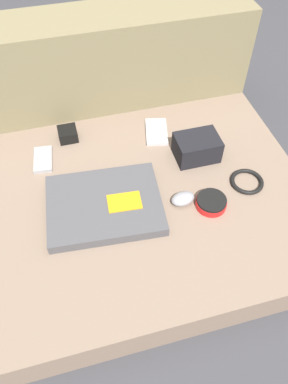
{
  "coord_description": "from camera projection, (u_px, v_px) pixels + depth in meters",
  "views": [
    {
      "loc": [
        -0.17,
        -0.63,
        0.94
      ],
      "look_at": [
        0.0,
        0.0,
        0.13
      ],
      "focal_mm": 35.0,
      "sensor_mm": 36.0,
      "label": 1
    }
  ],
  "objects": [
    {
      "name": "cable_coil",
      "position": [
        247.0,
        181.0,
        1.08
      ],
      "size": [
        0.1,
        0.1,
        0.01
      ],
      "color": "black",
      "rests_on": "couch_seat"
    },
    {
      "name": "charger_brick",
      "position": [
        68.0,
        134.0,
        1.19
      ],
      "size": [
        0.06,
        0.06,
        0.04
      ],
      "color": "black",
      "rests_on": "couch_seat"
    },
    {
      "name": "laptop",
      "position": [
        105.0,
        205.0,
        1.02
      ],
      "size": [
        0.33,
        0.26,
        0.03
      ],
      "rotation": [
        0.0,
        0.0,
        -0.08
      ],
      "color": "#47474C",
      "rests_on": "couch_seat"
    },
    {
      "name": "phone_silver",
      "position": [
        156.0,
        132.0,
        1.22
      ],
      "size": [
        0.09,
        0.13,
        0.01
      ],
      "rotation": [
        0.0,
        0.0,
        -0.23
      ],
      "color": "#B7B7BC",
      "rests_on": "couch_seat"
    },
    {
      "name": "computer_mouse",
      "position": [
        183.0,
        199.0,
        1.03
      ],
      "size": [
        0.07,
        0.05,
        0.03
      ],
      "rotation": [
        0.0,
        0.0,
        0.15
      ],
      "color": "gray",
      "rests_on": "couch_seat"
    },
    {
      "name": "camera_pouch",
      "position": [
        197.0,
        147.0,
        1.13
      ],
      "size": [
        0.13,
        0.1,
        0.07
      ],
      "color": "black",
      "rests_on": "couch_seat"
    },
    {
      "name": "speaker_puck",
      "position": [
        211.0,
        202.0,
        1.03
      ],
      "size": [
        0.09,
        0.09,
        0.03
      ],
      "color": "red",
      "rests_on": "couch_seat"
    },
    {
      "name": "ground_plane",
      "position": [
        144.0,
        219.0,
        1.14
      ],
      "size": [
        8.0,
        8.0,
        0.0
      ],
      "primitive_type": "plane",
      "color": "#38383D"
    },
    {
      "name": "phone_black",
      "position": [
        43.0,
        160.0,
        1.14
      ],
      "size": [
        0.07,
        0.11,
        0.01
      ],
      "rotation": [
        0.0,
        0.0,
        -0.11
      ],
      "color": "#99999E",
      "rests_on": "couch_seat"
    },
    {
      "name": "couch_seat",
      "position": [
        144.0,
        208.0,
        1.1
      ],
      "size": [
        0.94,
        0.74,
        0.11
      ],
      "color": "#7A6656",
      "rests_on": "ground_plane"
    },
    {
      "name": "couch_backrest",
      "position": [
        108.0,
        74.0,
        1.27
      ],
      "size": [
        0.94,
        0.2,
        0.41
      ],
      "color": "#756B4C",
      "rests_on": "ground_plane"
    }
  ]
}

